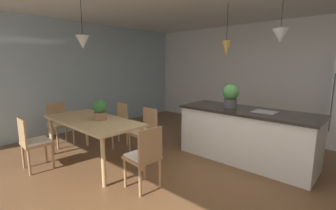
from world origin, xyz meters
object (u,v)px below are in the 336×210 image
at_px(chair_near_left, 33,141).
at_px(potted_plant_on_table, 100,110).
at_px(chair_far_right, 145,130).
at_px(kitchen_island, 246,135).
at_px(chair_window_end, 60,123).
at_px(chair_kitchen_end, 144,155).
at_px(dining_table, 92,124).
at_px(potted_plant_on_island, 231,95).
at_px(chair_far_left, 117,123).

distance_m(chair_near_left, potted_plant_on_table, 1.13).
bearing_deg(chair_far_right, kitchen_island, 35.60).
distance_m(chair_window_end, kitchen_island, 3.69).
bearing_deg(kitchen_island, chair_kitchen_end, -107.21).
xyz_separation_m(dining_table, chair_kitchen_end, (1.31, -0.00, -0.21)).
bearing_deg(chair_kitchen_end, potted_plant_on_island, 82.29).
bearing_deg(potted_plant_on_table, chair_near_left, -122.15).
xyz_separation_m(chair_far_right, potted_plant_on_island, (1.14, 1.04, 0.65)).
xyz_separation_m(chair_window_end, chair_kitchen_end, (2.63, -0.00, 0.00)).
xyz_separation_m(dining_table, chair_far_left, (-0.42, 0.80, -0.21)).
bearing_deg(chair_window_end, kitchen_island, 29.98).
height_order(potted_plant_on_island, potted_plant_on_table, potted_plant_on_island).
bearing_deg(chair_kitchen_end, chair_window_end, 179.96).
relative_size(chair_window_end, potted_plant_on_island, 2.09).
xyz_separation_m(dining_table, chair_far_right, (0.43, 0.80, -0.21)).
height_order(dining_table, chair_near_left, chair_near_left).
height_order(dining_table, chair_far_right, chair_far_right).
relative_size(kitchen_island, potted_plant_on_table, 6.74).
bearing_deg(dining_table, kitchen_island, 44.36).
bearing_deg(chair_kitchen_end, dining_table, 179.84).
height_order(dining_table, chair_far_left, chair_far_left).
relative_size(chair_near_left, chair_window_end, 1.00).
bearing_deg(potted_plant_on_table, chair_window_end, -176.69).
xyz_separation_m(chair_far_left, chair_far_right, (0.85, 0.00, 0.00)).
height_order(dining_table, potted_plant_on_table, potted_plant_on_table).
height_order(dining_table, potted_plant_on_island, potted_plant_on_island).
xyz_separation_m(chair_window_end, potted_plant_on_table, (1.44, 0.08, 0.45)).
xyz_separation_m(chair_far_right, potted_plant_on_table, (-0.30, -0.72, 0.45)).
relative_size(chair_window_end, chair_kitchen_end, 1.00).
distance_m(chair_near_left, chair_kitchen_end, 1.91).
bearing_deg(potted_plant_on_table, chair_kitchen_end, -4.11).
relative_size(chair_kitchen_end, potted_plant_on_island, 2.09).
relative_size(chair_kitchen_end, chair_far_right, 1.00).
bearing_deg(kitchen_island, potted_plant_on_table, -134.94).
relative_size(dining_table, chair_far_left, 2.17).
xyz_separation_m(chair_near_left, potted_plant_on_table, (0.55, 0.88, 0.45)).
relative_size(potted_plant_on_island, potted_plant_on_table, 1.23).
relative_size(chair_near_left, kitchen_island, 0.38).
distance_m(chair_near_left, chair_far_left, 1.60).
relative_size(kitchen_island, potted_plant_on_island, 5.49).
bearing_deg(chair_near_left, dining_table, 61.89).
bearing_deg(chair_far_right, chair_window_end, -155.28).
height_order(chair_kitchen_end, chair_far_right, same).
distance_m(kitchen_island, potted_plant_on_island, 0.74).
relative_size(chair_far_right, potted_plant_on_island, 2.09).
distance_m(dining_table, chair_kitchen_end, 1.33).
relative_size(dining_table, potted_plant_on_table, 5.57).
xyz_separation_m(dining_table, potted_plant_on_island, (1.56, 1.84, 0.44)).
bearing_deg(dining_table, chair_kitchen_end, -0.16).
xyz_separation_m(chair_near_left, chair_far_right, (0.85, 1.60, 0.00)).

